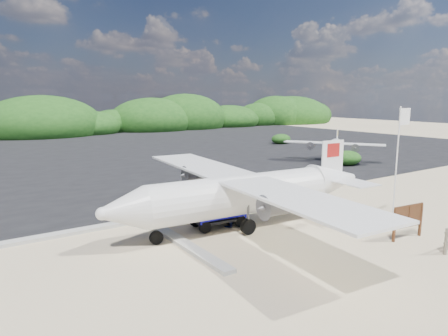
# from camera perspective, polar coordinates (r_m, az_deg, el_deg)

# --- Properties ---
(ground) EXTENTS (160.00, 160.00, 0.00)m
(ground) POSITION_cam_1_polar(r_m,az_deg,el_deg) (17.51, 9.40, -9.04)
(ground) COLOR beige
(asphalt_apron) EXTENTS (90.00, 50.00, 0.04)m
(asphalt_apron) POSITION_cam_1_polar(r_m,az_deg,el_deg) (43.86, -18.55, 2.07)
(asphalt_apron) COLOR #B2B2B2
(asphalt_apron) RESTS_ON ground
(lagoon) EXTENTS (9.00, 7.00, 0.40)m
(lagoon) POSITION_cam_1_polar(r_m,az_deg,el_deg) (14.81, -22.32, -13.32)
(lagoon) COLOR #B2B2B2
(lagoon) RESTS_ON ground
(vegetation_band) EXTENTS (124.00, 8.00, 4.40)m
(vegetation_band) POSITION_cam_1_polar(r_m,az_deg,el_deg) (68.17, -24.26, 4.38)
(vegetation_band) COLOR #B2B2B2
(vegetation_band) RESTS_ON ground
(baggage_cart) EXTENTS (2.57, 1.63, 1.22)m
(baggage_cart) POSITION_cam_1_polar(r_m,az_deg,el_deg) (17.98, -0.86, -8.39)
(baggage_cart) COLOR #100ED5
(baggage_cart) RESTS_ON ground
(flagpole) EXTENTS (1.13, 0.63, 5.33)m
(flagpole) POSITION_cam_1_polar(r_m,az_deg,el_deg) (19.16, 22.81, -8.03)
(flagpole) COLOR white
(flagpole) RESTS_ON ground
(signboard) EXTENTS (1.77, 0.37, 1.45)m
(signboard) POSITION_cam_1_polar(r_m,az_deg,el_deg) (18.15, 24.61, -9.16)
(signboard) COLOR #512E17
(signboard) RESTS_ON ground
(crew_a) EXTENTS (0.81, 0.68, 1.88)m
(crew_a) POSITION_cam_1_polar(r_m,az_deg,el_deg) (18.83, -2.32, -4.55)
(crew_a) COLOR #121745
(crew_a) RESTS_ON ground
(crew_b) EXTENTS (1.02, 0.85, 1.91)m
(crew_b) POSITION_cam_1_polar(r_m,az_deg,el_deg) (17.77, 0.80, -5.39)
(crew_b) COLOR #121745
(crew_b) RESTS_ON ground
(crew_c) EXTENTS (1.10, 0.59, 1.78)m
(crew_c) POSITION_cam_1_polar(r_m,az_deg,el_deg) (21.23, 4.80, -3.05)
(crew_c) COLOR #121745
(crew_c) RESTS_ON ground
(aircraft_large) EXTENTS (16.61, 16.61, 4.61)m
(aircraft_large) POSITION_cam_1_polar(r_m,az_deg,el_deg) (43.27, 8.79, 2.38)
(aircraft_large) COLOR #B2B2B2
(aircraft_large) RESTS_ON ground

